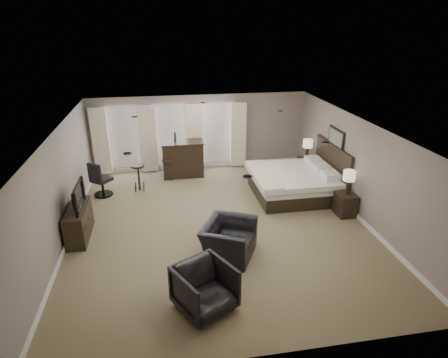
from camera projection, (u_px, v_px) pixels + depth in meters
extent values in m
cube|color=#6F6447|center=(219.00, 224.00, 9.80)|extent=(7.60, 8.60, 0.04)
cube|color=silver|center=(219.00, 127.00, 8.78)|extent=(7.60, 8.60, 0.04)
cube|color=gray|center=(200.00, 132.00, 13.14)|extent=(7.50, 0.04, 2.60)
cube|color=gray|center=(265.00, 290.00, 5.43)|extent=(7.50, 0.04, 2.60)
cube|color=gray|center=(60.00, 189.00, 8.70)|extent=(0.04, 8.50, 2.60)
cube|color=gray|center=(359.00, 169.00, 9.88)|extent=(0.04, 8.50, 2.60)
cube|color=silver|center=(124.00, 138.00, 12.70)|extent=(1.15, 0.04, 2.05)
cube|color=silver|center=(171.00, 135.00, 12.95)|extent=(1.15, 0.04, 2.05)
cube|color=silver|center=(217.00, 133.00, 13.20)|extent=(1.15, 0.04, 2.05)
cube|color=beige|center=(101.00, 142.00, 12.50)|extent=(0.55, 0.12, 2.30)
cube|color=beige|center=(148.00, 139.00, 12.74)|extent=(0.55, 0.12, 2.30)
cube|color=beige|center=(195.00, 137.00, 12.99)|extent=(0.55, 0.12, 2.30)
cube|color=beige|center=(238.00, 135.00, 13.24)|extent=(0.55, 0.12, 2.30)
cube|color=silver|center=(297.00, 171.00, 11.16)|extent=(2.41, 2.30, 1.53)
cube|color=black|center=(345.00, 204.00, 10.16)|extent=(0.47, 0.57, 0.62)
cube|color=black|center=(306.00, 167.00, 12.80)|extent=(0.44, 0.54, 0.59)
cube|color=beige|center=(348.00, 183.00, 9.91)|extent=(0.32, 0.32, 0.66)
cube|color=beige|center=(307.00, 149.00, 12.55)|extent=(0.33, 0.33, 0.68)
cube|color=slate|center=(336.00, 138.00, 10.95)|extent=(0.04, 0.96, 0.56)
cube|color=black|center=(79.00, 222.00, 9.07)|extent=(0.44, 1.37, 0.80)
imported|color=black|center=(76.00, 205.00, 8.89)|extent=(0.61, 1.06, 0.14)
imported|color=black|center=(229.00, 234.00, 8.33)|extent=(1.25, 1.44, 1.06)
imported|color=black|center=(205.00, 286.00, 6.75)|extent=(1.26, 1.23, 0.98)
cube|color=black|center=(183.00, 159.00, 12.64)|extent=(1.40, 0.73, 1.22)
cube|color=black|center=(139.00, 178.00, 11.59)|extent=(0.50, 0.50, 0.84)
cube|color=black|center=(168.00, 170.00, 12.39)|extent=(0.40, 0.40, 0.71)
cube|color=black|center=(101.00, 179.00, 11.20)|extent=(0.78, 0.78, 1.09)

